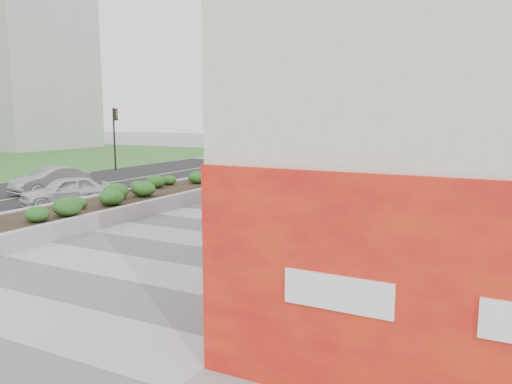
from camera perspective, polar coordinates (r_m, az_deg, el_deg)
ground at (r=12.33m, az=-13.69°, el=-8.85°), size 160.00×160.00×0.00m
walkway at (r=14.62m, az=-5.91°, el=-5.85°), size 8.00×36.00×0.01m
building at (r=17.79m, az=25.09°, el=8.89°), size 6.04×24.08×8.00m
planter at (r=20.92m, az=-12.50°, el=-0.44°), size 3.00×18.00×0.90m
street at (r=25.61m, az=-23.69°, el=-0.26°), size 10.00×40.00×0.00m
traffic_signal_near at (r=30.31m, az=-2.30°, el=6.98°), size 0.33×0.28×4.20m
traffic_signal_far at (r=35.42m, az=-15.84°, el=6.91°), size 0.33×0.28×4.20m
distant_bldg_west_a at (r=65.95m, az=-26.90°, el=14.17°), size 18.00×12.00×22.00m
distant_bldg_north_l at (r=65.37m, az=16.57°, el=13.91°), size 16.00×12.00×20.00m
manhole_cover at (r=14.36m, az=-4.24°, el=-6.10°), size 0.44×0.44×0.01m
skateboarder at (r=22.31m, az=7.26°, el=1.15°), size 0.58×0.74×1.50m
car_white at (r=21.97m, az=-20.92°, el=0.11°), size 2.79×3.82×1.21m
car_silver at (r=25.78m, az=-22.41°, el=1.25°), size 1.77×3.88×1.23m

